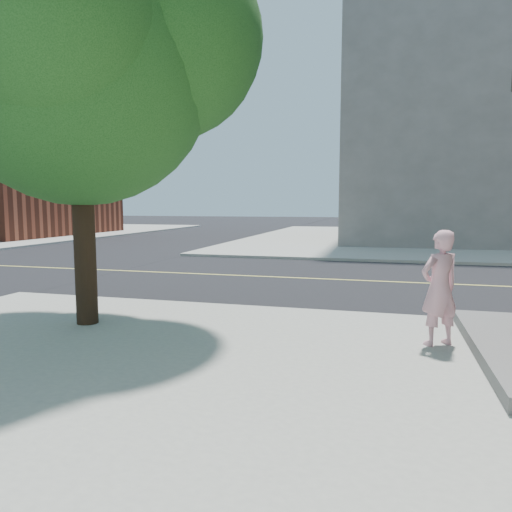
% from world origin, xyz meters
% --- Properties ---
extents(ground, '(140.00, 140.00, 0.00)m').
position_xyz_m(ground, '(0.00, 0.00, 0.00)').
color(ground, black).
rests_on(ground, ground).
extents(road_ew, '(140.00, 9.00, 0.01)m').
position_xyz_m(road_ew, '(0.00, 4.50, 0.01)').
color(road_ew, black).
rests_on(road_ew, ground).
extents(sidewalk_ne, '(29.00, 25.00, 0.12)m').
position_xyz_m(sidewalk_ne, '(13.50, 21.50, 0.06)').
color(sidewalk_ne, '#9F9E92').
rests_on(sidewalk_ne, ground).
extents(filler_ne, '(18.00, 16.00, 14.00)m').
position_xyz_m(filler_ne, '(14.00, 22.00, 7.12)').
color(filler_ne, slate).
rests_on(filler_ne, sidewalk_ne).
extents(man_on_phone, '(0.73, 0.68, 1.68)m').
position_xyz_m(man_on_phone, '(7.97, -1.89, 0.96)').
color(man_on_phone, '#E5A0AD').
rests_on(man_on_phone, sidewalk_se).
extents(street_tree, '(5.52, 5.02, 7.33)m').
position_xyz_m(street_tree, '(2.41, -2.10, 4.85)').
color(street_tree, black).
rests_on(street_tree, sidewalk_se).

